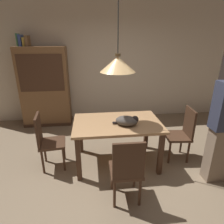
# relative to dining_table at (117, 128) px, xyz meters

# --- Properties ---
(ground) EXTENTS (10.00, 10.00, 0.00)m
(ground) POSITION_rel_dining_table_xyz_m (-0.10, -0.51, -0.65)
(ground) COLOR #847056
(back_wall) EXTENTS (6.40, 0.10, 2.90)m
(back_wall) POSITION_rel_dining_table_xyz_m (-0.10, 2.14, 0.80)
(back_wall) COLOR beige
(back_wall) RESTS_ON ground
(dining_table) EXTENTS (1.40, 0.90, 0.75)m
(dining_table) POSITION_rel_dining_table_xyz_m (0.00, 0.00, 0.00)
(dining_table) COLOR tan
(dining_table) RESTS_ON ground
(chair_near_front) EXTENTS (0.41, 0.41, 0.93)m
(chair_near_front) POSITION_rel_dining_table_xyz_m (-0.00, -0.88, -0.14)
(chair_near_front) COLOR #472D1E
(chair_near_front) RESTS_ON ground
(chair_left_side) EXTENTS (0.44, 0.44, 0.93)m
(chair_left_side) POSITION_rel_dining_table_xyz_m (-1.13, -0.01, -0.14)
(chair_left_side) COLOR #472D1E
(chair_left_side) RESTS_ON ground
(chair_right_side) EXTENTS (0.43, 0.43, 0.93)m
(chair_right_side) POSITION_rel_dining_table_xyz_m (1.13, -0.01, -0.14)
(chair_right_side) COLOR #472D1E
(chair_right_side) RESTS_ON ground
(cat_sleeping) EXTENTS (0.41, 0.32, 0.16)m
(cat_sleeping) POSITION_rel_dining_table_xyz_m (0.14, -0.14, 0.18)
(cat_sleeping) COLOR #4C4742
(cat_sleeping) RESTS_ON dining_table
(pendant_lamp) EXTENTS (0.52, 0.52, 1.30)m
(pendant_lamp) POSITION_rel_dining_table_xyz_m (0.00, 0.00, 1.01)
(pendant_lamp) COLOR #E5B775
(hutch_bookcase) EXTENTS (1.12, 0.45, 1.85)m
(hutch_bookcase) POSITION_rel_dining_table_xyz_m (-1.47, 1.81, 0.24)
(hutch_bookcase) COLOR brown
(hutch_bookcase) RESTS_ON ground
(book_green_slim) EXTENTS (0.03, 0.20, 0.26)m
(book_green_slim) POSITION_rel_dining_table_xyz_m (-1.91, 1.81, 1.33)
(book_green_slim) COLOR #427A4C
(book_green_slim) RESTS_ON hutch_bookcase
(book_blue_wide) EXTENTS (0.06, 0.24, 0.24)m
(book_blue_wide) POSITION_rel_dining_table_xyz_m (-1.85, 1.81, 1.32)
(book_blue_wide) COLOR #384C93
(book_blue_wide) RESTS_ON hutch_bookcase
(book_yellow_short) EXTENTS (0.04, 0.20, 0.18)m
(book_yellow_short) POSITION_rel_dining_table_xyz_m (-1.79, 1.81, 1.29)
(book_yellow_short) COLOR gold
(book_yellow_short) RESTS_ON hutch_bookcase
(book_brown_thick) EXTENTS (0.06, 0.24, 0.22)m
(book_brown_thick) POSITION_rel_dining_table_xyz_m (-1.72, 1.81, 1.31)
(book_brown_thick) COLOR brown
(book_brown_thick) RESTS_ON hutch_bookcase
(person_standing) EXTENTS (0.36, 0.22, 1.69)m
(person_standing) POSITION_rel_dining_table_xyz_m (1.40, -0.59, 0.21)
(person_standing) COLOR #84705B
(person_standing) RESTS_ON ground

